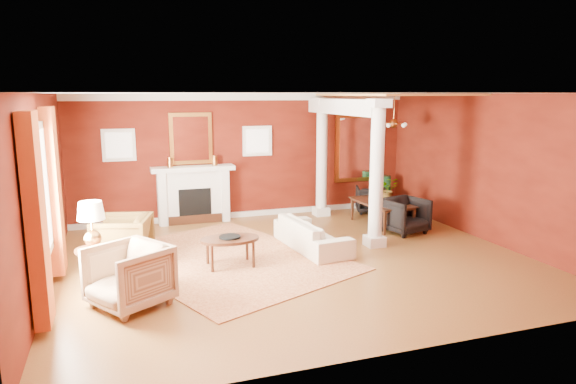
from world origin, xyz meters
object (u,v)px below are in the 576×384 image
object	(u,v)px
armchair_stripe	(129,273)
side_table	(92,232)
coffee_table	(230,241)
sofa	(312,229)
armchair_leopard	(122,237)
dining_table	(383,207)

from	to	relation	value
armchair_stripe	side_table	bearing A→B (deg)	176.59
armchair_stripe	coffee_table	bearing A→B (deg)	92.81
sofa	armchair_leopard	xyz separation A→B (m)	(-3.40, 0.29, 0.08)
sofa	armchair_stripe	distance (m)	3.76
sofa	armchair_stripe	size ratio (longest dim) A/B	2.03
armchair_leopard	dining_table	xyz separation A→B (m)	(5.53, 0.83, -0.03)
coffee_table	armchair_stripe	bearing A→B (deg)	-144.66
sofa	armchair_stripe	world-z (taller)	armchair_stripe
dining_table	armchair_stripe	bearing A→B (deg)	114.17
armchair_stripe	armchair_leopard	bearing A→B (deg)	148.75
sofa	dining_table	world-z (taller)	dining_table
armchair_leopard	side_table	world-z (taller)	side_table
sofa	armchair_leopard	bearing A→B (deg)	79.37
armchair_stripe	dining_table	xyz separation A→B (m)	(5.48, 2.81, -0.05)
sofa	coffee_table	bearing A→B (deg)	100.97
sofa	coffee_table	size ratio (longest dim) A/B	1.95
sofa	side_table	distance (m)	3.95
coffee_table	side_table	world-z (taller)	side_table
sofa	armchair_leopard	size ratio (longest dim) A/B	2.11
side_table	armchair_stripe	bearing A→B (deg)	-60.88
armchair_stripe	side_table	world-z (taller)	side_table
armchair_leopard	coffee_table	distance (m)	1.89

